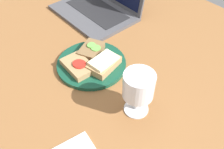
% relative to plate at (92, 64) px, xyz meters
% --- Properties ---
extents(wooden_table, '(1.40, 1.40, 0.03)m').
position_rel_plate_xyz_m(wooden_table, '(0.04, -0.03, -0.02)').
color(wooden_table, brown).
rests_on(wooden_table, ground).
extents(plate, '(0.23, 0.23, 0.01)m').
position_rel_plate_xyz_m(plate, '(0.00, 0.00, 0.00)').
color(plate, '#144733').
rests_on(plate, wooden_table).
extents(sandwich_with_cheese, '(0.09, 0.12, 0.03)m').
position_rel_plate_xyz_m(sandwich_with_cheese, '(0.05, 0.02, 0.02)').
color(sandwich_with_cheese, '#A88456').
rests_on(sandwich_with_cheese, plate).
extents(sandwich_with_cucumber, '(0.10, 0.11, 0.03)m').
position_rel_plate_xyz_m(sandwich_with_cucumber, '(-0.04, 0.03, 0.02)').
color(sandwich_with_cucumber, brown).
rests_on(sandwich_with_cucumber, plate).
extents(sandwich_with_tomato, '(0.11, 0.08, 0.03)m').
position_rel_plate_xyz_m(sandwich_with_tomato, '(-0.01, -0.05, 0.02)').
color(sandwich_with_tomato, '#A88456').
rests_on(sandwich_with_tomato, plate).
extents(wine_glass, '(0.09, 0.09, 0.14)m').
position_rel_plate_xyz_m(wine_glass, '(0.23, -0.01, 0.09)').
color(wine_glass, white).
rests_on(wine_glass, wooden_table).
extents(laptop, '(0.34, 0.27, 0.22)m').
position_rel_plate_xyz_m(laptop, '(-0.25, 0.25, 0.04)').
color(laptop, '#4C4C51').
rests_on(laptop, wooden_table).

